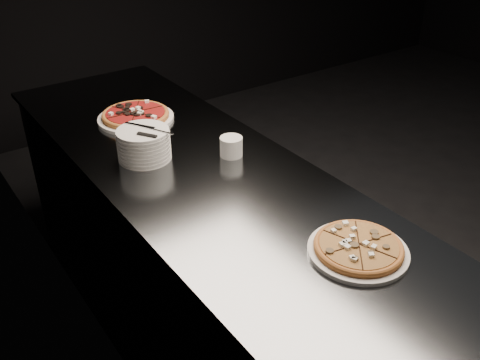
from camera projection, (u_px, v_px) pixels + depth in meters
floor at (480, 199)px, 3.54m from camera, size 5.00×5.00×0.00m
wall_left at (90, 65)px, 1.58m from camera, size 0.02×5.00×2.80m
counter at (206, 265)px, 2.24m from camera, size 0.74×2.44×0.92m
pizza_mushroom at (358, 248)px, 1.57m from camera, size 0.31×0.31×0.03m
pizza_tomato at (136, 116)px, 2.39m from camera, size 0.34×0.34×0.04m
plate_stack at (144, 144)px, 2.06m from camera, size 0.20×0.20×0.12m
cutlery at (146, 130)px, 2.02m from camera, size 0.10×0.21×0.01m
ramekin at (231, 146)px, 2.09m from camera, size 0.09×0.09×0.08m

